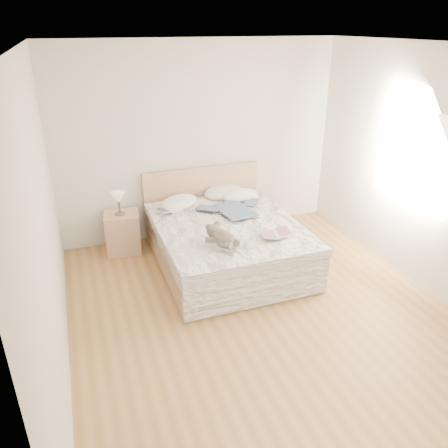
{
  "coord_description": "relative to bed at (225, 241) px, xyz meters",
  "views": [
    {
      "loc": [
        -1.71,
        -3.52,
        2.87
      ],
      "look_at": [
        -0.07,
        1.05,
        0.62
      ],
      "focal_mm": 35.0,
      "sensor_mm": 36.0,
      "label": 1
    }
  ],
  "objects": [
    {
      "name": "ceiling",
      "position": [
        0.0,
        -1.19,
        2.39
      ],
      "size": [
        4.0,
        4.5,
        0.0
      ],
      "primitive_type": "cube",
      "color": "white",
      "rests_on": "ground"
    },
    {
      "name": "pillow_right",
      "position": [
        0.45,
        0.66,
        0.33
      ],
      "size": [
        0.58,
        0.41,
        0.17
      ],
      "primitive_type": "ellipsoid",
      "rotation": [
        0.0,
        0.0,
        0.03
      ],
      "color": "white",
      "rests_on": "bed"
    },
    {
      "name": "pillow_middle",
      "position": [
        0.28,
        0.85,
        0.33
      ],
      "size": [
        0.72,
        0.61,
        0.18
      ],
      "primitive_type": "ellipsoid",
      "rotation": [
        0.0,
        0.0,
        0.35
      ],
      "color": "white",
      "rests_on": "bed"
    },
    {
      "name": "blouse",
      "position": [
        0.2,
        0.19,
        0.32
      ],
      "size": [
        0.7,
        0.73,
        0.02
      ],
      "primitive_type": null,
      "rotation": [
        0.0,
        0.0,
        0.13
      ],
      "color": "#354B69",
      "rests_on": "bed"
    },
    {
      "name": "wall_left",
      "position": [
        -2.0,
        -1.19,
        1.04
      ],
      "size": [
        0.02,
        4.5,
        2.7
      ],
      "primitive_type": "cube",
      "color": "silver",
      "rests_on": "ground"
    },
    {
      "name": "window",
      "position": [
        1.99,
        -0.89,
        1.14
      ],
      "size": [
        0.02,
        1.3,
        1.1
      ],
      "primitive_type": "cube",
      "color": "white",
      "rests_on": "wall_right"
    },
    {
      "name": "teddy_bear",
      "position": [
        -0.27,
        -0.69,
        0.34
      ],
      "size": [
        0.4,
        0.46,
        0.2
      ],
      "primitive_type": null,
      "rotation": [
        0.0,
        0.0,
        0.41
      ],
      "color": "#5B5147",
      "rests_on": "bed"
    },
    {
      "name": "wall_back",
      "position": [
        0.0,
        1.06,
        1.04
      ],
      "size": [
        4.0,
        0.02,
        2.7
      ],
      "primitive_type": "cube",
      "color": "silver",
      "rests_on": "ground"
    },
    {
      "name": "childrens_book",
      "position": [
        0.41,
        -0.61,
        0.32
      ],
      "size": [
        0.42,
        0.32,
        0.02
      ],
      "primitive_type": "cube",
      "rotation": [
        0.0,
        0.0,
        -0.17
      ],
      "color": "beige",
      "rests_on": "bed"
    },
    {
      "name": "table_lamp",
      "position": [
        -1.22,
        0.73,
        0.47
      ],
      "size": [
        0.2,
        0.2,
        0.31
      ],
      "color": "#49443F",
      "rests_on": "nightstand"
    },
    {
      "name": "wall_right",
      "position": [
        2.0,
        -1.19,
        1.04
      ],
      "size": [
        0.02,
        4.5,
        2.7
      ],
      "primitive_type": "cube",
      "color": "silver",
      "rests_on": "ground"
    },
    {
      "name": "photo_book",
      "position": [
        -0.62,
        0.49,
        0.32
      ],
      "size": [
        0.34,
        0.3,
        0.02
      ],
      "primitive_type": "cube",
      "rotation": [
        0.0,
        0.0,
        0.48
      ],
      "color": "white",
      "rests_on": "bed"
    },
    {
      "name": "nightstand",
      "position": [
        -1.2,
        0.75,
        -0.03
      ],
      "size": [
        0.5,
        0.45,
        0.56
      ],
      "primitive_type": "cube",
      "rotation": [
        0.0,
        0.0,
        -0.12
      ],
      "color": "tan",
      "rests_on": "floor"
    },
    {
      "name": "bed",
      "position": [
        0.0,
        0.0,
        0.0
      ],
      "size": [
        1.72,
        2.14,
        1.0
      ],
      "color": "tan",
      "rests_on": "floor"
    },
    {
      "name": "pillow_left",
      "position": [
        -0.42,
        0.69,
        0.33
      ],
      "size": [
        0.68,
        0.6,
        0.17
      ],
      "primitive_type": "ellipsoid",
      "rotation": [
        0.0,
        0.0,
        0.47
      ],
      "color": "white",
      "rests_on": "bed"
    },
    {
      "name": "floor",
      "position": [
        0.0,
        -1.19,
        -0.31
      ],
      "size": [
        4.0,
        4.5,
        0.0
      ],
      "primitive_type": "cube",
      "color": "brown",
      "rests_on": "ground"
    }
  ]
}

